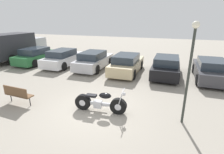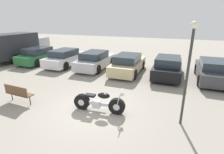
% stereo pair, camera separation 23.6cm
% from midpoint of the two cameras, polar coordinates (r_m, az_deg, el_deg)
% --- Properties ---
extents(ground_plane, '(60.00, 60.00, 0.00)m').
position_cam_midpoint_polar(ground_plane, '(7.79, -5.28, -10.46)').
color(ground_plane, gray).
extents(motorcycle, '(2.25, 0.62, 1.05)m').
position_cam_midpoint_polar(motorcycle, '(7.45, -3.56, -8.22)').
color(motorcycle, black).
rests_on(motorcycle, ground_plane).
extents(parked_car_green, '(1.80, 4.23, 1.37)m').
position_cam_midpoint_polar(parked_car_green, '(16.74, -22.13, 6.54)').
color(parked_car_green, '#286B38').
rests_on(parked_car_green, ground_plane).
extents(parked_car_white, '(1.80, 4.23, 1.37)m').
position_cam_midpoint_polar(parked_car_white, '(15.06, -14.42, 6.11)').
color(parked_car_white, white).
rests_on(parked_car_white, ground_plane).
extents(parked_car_silver, '(1.80, 4.23, 1.37)m').
position_cam_midpoint_polar(parked_car_silver, '(13.75, -4.94, 5.46)').
color(parked_car_silver, '#BCBCC1').
rests_on(parked_car_silver, ground_plane).
extents(parked_car_champagne, '(1.80, 4.23, 1.37)m').
position_cam_midpoint_polar(parked_car_champagne, '(12.62, 5.79, 4.23)').
color(parked_car_champagne, '#C6B284').
rests_on(parked_car_champagne, ground_plane).
extents(parked_car_black, '(1.80, 4.23, 1.37)m').
position_cam_midpoint_polar(parked_car_black, '(12.48, 18.21, 3.20)').
color(parked_car_black, black).
rests_on(parked_car_black, ground_plane).
extents(parked_car_dark_grey, '(1.80, 4.23, 1.37)m').
position_cam_midpoint_polar(parked_car_dark_grey, '(12.68, 30.47, 1.76)').
color(parked_car_dark_grey, '#3D3D42').
rests_on(parked_car_dark_grey, ground_plane).
extents(delivery_truck, '(2.25, 6.17, 2.47)m').
position_cam_midpoint_polar(delivery_truck, '(18.72, -28.29, 9.10)').
color(delivery_truck, '#2D2D33').
rests_on(delivery_truck, ground_plane).
extents(park_bench, '(1.42, 0.48, 0.89)m').
position_cam_midpoint_polar(park_bench, '(9.08, -27.70, -4.48)').
color(park_bench, brown).
rests_on(park_bench, ground_plane).
extents(lamp_post, '(0.24, 0.24, 3.70)m').
position_cam_midpoint_polar(lamp_post, '(6.49, 24.80, 4.22)').
color(lamp_post, '#2D332D').
rests_on(lamp_post, ground_plane).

